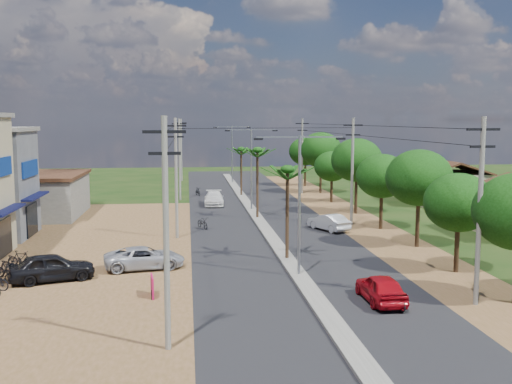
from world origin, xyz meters
TOP-DOWN VIEW (x-y plane):
  - ground at (0.00, 0.00)m, footprint 160.00×160.00m
  - road at (0.00, 15.00)m, footprint 12.00×110.00m
  - median at (0.00, 18.00)m, footprint 1.00×90.00m
  - dirt_lot_west at (-15.00, 8.00)m, footprint 18.00×46.00m
  - dirt_shoulder_east at (8.50, 15.00)m, footprint 5.00×90.00m
  - low_shed at (-21.00, 24.00)m, footprint 10.40×10.40m
  - house_east_far at (21.00, 28.00)m, footprint 7.60×7.50m
  - tree_east_b at (9.30, 0.00)m, footprint 4.00×4.00m
  - tree_east_c at (9.70, 7.00)m, footprint 4.60×4.60m
  - tree_east_d at (9.40, 14.00)m, footprint 4.20×4.20m
  - tree_east_e at (9.60, 22.00)m, footprint 4.80×4.80m
  - tree_east_f at (9.20, 30.00)m, footprint 3.80×3.80m
  - tree_east_g at (9.80, 38.00)m, footprint 5.00×5.00m
  - tree_east_h at (9.50, 46.00)m, footprint 4.40×4.40m
  - palm_median_near at (0.00, 4.00)m, footprint 2.00×2.00m
  - palm_median_mid at (0.00, 20.00)m, footprint 2.00×2.00m
  - palm_median_far at (0.00, 36.00)m, footprint 2.00×2.00m
  - streetlight_near at (0.00, 0.00)m, footprint 5.10×0.18m
  - streetlight_mid at (0.00, 25.00)m, footprint 5.10×0.18m
  - streetlight_far at (0.00, 50.00)m, footprint 5.10×0.18m
  - utility_pole_w_a at (-7.00, -10.00)m, footprint 1.60×0.24m
  - utility_pole_w_b at (-7.00, 12.00)m, footprint 1.60×0.24m
  - utility_pole_w_c at (-7.00, 34.00)m, footprint 1.60×0.24m
  - utility_pole_w_d at (-7.00, 55.00)m, footprint 1.60×0.24m
  - utility_pole_e_a at (7.50, -6.00)m, footprint 1.60×0.24m
  - utility_pole_e_b at (7.50, 16.00)m, footprint 1.60×0.24m
  - utility_pole_e_c at (7.50, 38.00)m, footprint 1.60×0.24m
  - car_red_near at (3.08, -5.11)m, footprint 1.67×4.07m
  - car_silver_mid at (5.00, 13.75)m, footprint 2.94×4.26m
  - car_white_far at (-3.47, 29.08)m, footprint 2.12×4.85m
  - car_parked_silver at (-8.77, 2.86)m, footprint 5.04×2.96m
  - car_parked_dark at (-13.63, 0.66)m, footprint 4.89×3.17m
  - moto_rider_east at (3.42, -6.23)m, footprint 0.93×1.96m
  - moto_rider_west_a at (-5.00, 15.66)m, footprint 1.29×1.92m
  - moto_rider_west_b at (-5.00, 37.16)m, footprint 0.89×1.68m
  - roadside_sign at (-8.00, -2.92)m, footprint 0.24×1.31m

SIDE VIEW (x-z plane):
  - ground at x=0.00m, z-range 0.00..0.00m
  - dirt_shoulder_east at x=8.50m, z-range 0.00..0.03m
  - dirt_lot_west at x=-15.00m, z-range 0.00..0.04m
  - road at x=0.00m, z-range 0.00..0.04m
  - median at x=0.00m, z-range 0.00..0.18m
  - moto_rider_west_a at x=-5.00m, z-range 0.00..0.96m
  - moto_rider_west_b at x=-5.00m, z-range 0.00..0.97m
  - moto_rider_east at x=3.42m, z-range 0.00..0.99m
  - roadside_sign at x=-8.00m, z-range 0.00..1.09m
  - car_parked_silver at x=-8.77m, z-range 0.00..1.31m
  - car_silver_mid at x=5.00m, z-range 0.00..1.33m
  - car_red_near at x=3.08m, z-range 0.00..1.38m
  - car_white_far at x=-3.47m, z-range 0.00..1.39m
  - car_parked_dark at x=-13.63m, z-range 0.00..1.55m
  - low_shed at x=-21.00m, z-range -0.01..3.94m
  - house_east_far at x=21.00m, z-range 0.09..4.69m
  - tree_east_f at x=9.20m, z-range 1.13..6.64m
  - tree_east_b at x=9.30m, z-range 1.20..7.03m
  - tree_east_d at x=9.40m, z-range 1.27..7.41m
  - tree_east_h at x=9.50m, z-range 1.38..7.90m
  - utility_pole_w_a at x=-7.00m, z-range 0.26..9.26m
  - utility_pole_w_b at x=-7.00m, z-range 0.26..9.26m
  - utility_pole_w_c at x=-7.00m, z-range 0.26..9.26m
  - utility_pole_w_d at x=-7.00m, z-range 0.26..9.26m
  - utility_pole_e_a at x=7.50m, z-range 0.26..9.26m
  - utility_pole_e_b at x=7.50m, z-range 0.26..9.26m
  - utility_pole_e_c at x=7.50m, z-range 0.26..9.26m
  - streetlight_near at x=0.00m, z-range 0.79..8.79m
  - streetlight_mid at x=0.00m, z-range 0.79..8.79m
  - streetlight_far at x=0.00m, z-range 0.79..8.79m
  - tree_east_c at x=9.70m, z-range 1.45..8.28m
  - tree_east_e at x=9.60m, z-range 1.52..8.66m
  - tree_east_g at x=9.80m, z-range 1.55..8.93m
  - palm_median_far at x=0.00m, z-range 2.34..8.19m
  - palm_median_near at x=0.00m, z-range 2.46..8.61m
  - palm_median_mid at x=0.00m, z-range 2.62..9.17m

